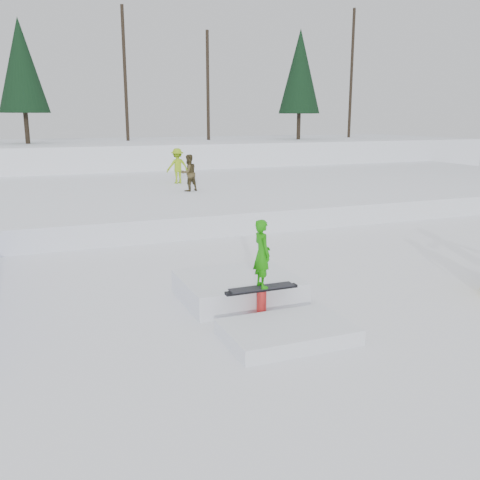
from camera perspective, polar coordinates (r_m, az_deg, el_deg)
name	(u,v)px	position (r m, az deg, el deg)	size (l,w,h in m)	color
ground	(253,309)	(11.86, 1.39, -7.42)	(120.00, 120.00, 0.00)	white
snow_berm	(89,159)	(40.54, -15.85, 8.36)	(60.00, 14.00, 2.40)	white
snow_midrise	(123,195)	(26.82, -12.33, 4.69)	(50.00, 18.00, 0.80)	white
treeline	(175,69)	(40.04, -6.90, 17.65)	(40.24, 4.22, 10.50)	black
walker_olive	(189,173)	(24.73, -5.50, 7.14)	(0.81, 0.63, 1.67)	#453B1F
walker_ygreen	(177,166)	(27.76, -6.69, 7.86)	(1.15, 0.66, 1.78)	#89B616
jib_rail_feature	(251,296)	(11.78, 1.15, -5.99)	(2.60, 4.40, 2.11)	white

